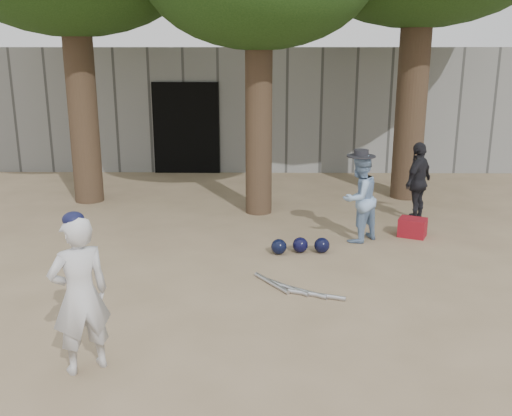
{
  "coord_description": "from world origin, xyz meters",
  "views": [
    {
      "loc": [
        0.71,
        -6.03,
        2.87
      ],
      "look_at": [
        0.6,
        1.0,
        0.95
      ],
      "focal_mm": 40.0,
      "sensor_mm": 36.0,
      "label": 1
    }
  ],
  "objects_px": {
    "boy_player": "(80,295)",
    "red_bag": "(412,227)",
    "spectator_dark": "(418,182)",
    "spectator_blue": "(359,198)"
  },
  "relations": [
    {
      "from": "boy_player",
      "to": "red_bag",
      "type": "relative_size",
      "value": 3.56
    },
    {
      "from": "boy_player",
      "to": "spectator_dark",
      "type": "bearing_deg",
      "value": -166.08
    },
    {
      "from": "spectator_blue",
      "to": "boy_player",
      "type": "bearing_deg",
      "value": 9.02
    },
    {
      "from": "red_bag",
      "to": "boy_player",
      "type": "bearing_deg",
      "value": -134.94
    },
    {
      "from": "boy_player",
      "to": "spectator_blue",
      "type": "height_order",
      "value": "boy_player"
    },
    {
      "from": "boy_player",
      "to": "spectator_blue",
      "type": "xyz_separation_m",
      "value": [
        3.14,
        3.84,
        -0.06
      ]
    },
    {
      "from": "boy_player",
      "to": "spectator_dark",
      "type": "height_order",
      "value": "boy_player"
    },
    {
      "from": "spectator_dark",
      "to": "red_bag",
      "type": "bearing_deg",
      "value": 22.44
    },
    {
      "from": "boy_player",
      "to": "spectator_dark",
      "type": "relative_size",
      "value": 1.07
    },
    {
      "from": "spectator_blue",
      "to": "spectator_dark",
      "type": "height_order",
      "value": "spectator_dark"
    }
  ]
}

